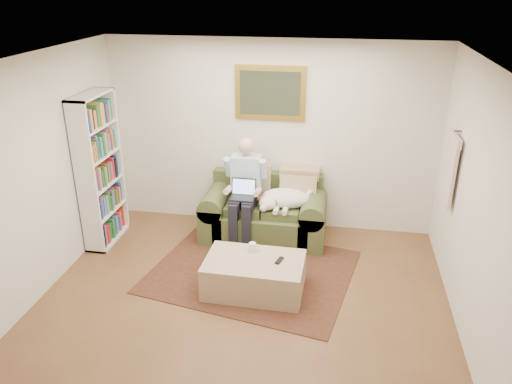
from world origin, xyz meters
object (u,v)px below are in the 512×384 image
(seated_man, at_px, (244,193))
(ottoman, at_px, (254,275))
(bookshelf, at_px, (100,171))
(sofa, at_px, (264,217))
(laptop, at_px, (243,192))
(coffee_mug, at_px, (252,247))
(sleeping_dog, at_px, (286,198))

(seated_man, bearing_deg, ottoman, -73.42)
(ottoman, bearing_deg, seated_man, 106.58)
(seated_man, height_order, bookshelf, bookshelf)
(sofa, bearing_deg, seated_man, -148.55)
(seated_man, relative_size, ottoman, 1.26)
(laptop, xyz_separation_m, ottoman, (0.34, -1.09, -0.53))
(seated_man, relative_size, coffee_mug, 13.93)
(sofa, xyz_separation_m, ottoman, (0.10, -1.31, -0.09))
(laptop, xyz_separation_m, bookshelf, (-1.84, -0.23, 0.27))
(bookshelf, bearing_deg, laptop, 7.13)
(seated_man, distance_m, bookshelf, 1.89)
(coffee_mug, bearing_deg, laptop, 107.81)
(laptop, height_order, ottoman, laptop)
(sofa, xyz_separation_m, bookshelf, (-2.09, -0.45, 0.71))
(coffee_mug, bearing_deg, sleeping_dog, 75.84)
(seated_man, xyz_separation_m, bookshelf, (-1.84, -0.29, 0.30))
(laptop, relative_size, bookshelf, 0.16)
(bookshelf, bearing_deg, coffee_mug, -17.25)
(ottoman, height_order, bookshelf, bookshelf)
(coffee_mug, xyz_separation_m, bookshelf, (-2.13, 0.66, 0.55))
(sofa, bearing_deg, laptop, -138.98)
(seated_man, distance_m, coffee_mug, 1.03)
(bookshelf, bearing_deg, seated_man, 9.08)
(seated_man, distance_m, ottoman, 1.30)
(coffee_mug, bearing_deg, ottoman, -73.92)
(seated_man, height_order, sleeping_dog, seated_man)
(seated_man, relative_size, sleeping_dog, 2.04)
(sleeping_dog, xyz_separation_m, bookshelf, (-2.39, -0.36, 0.37))
(ottoman, distance_m, bookshelf, 2.48)
(coffee_mug, height_order, bookshelf, bookshelf)
(sofa, height_order, seated_man, seated_man)
(sofa, distance_m, sleeping_dog, 0.46)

